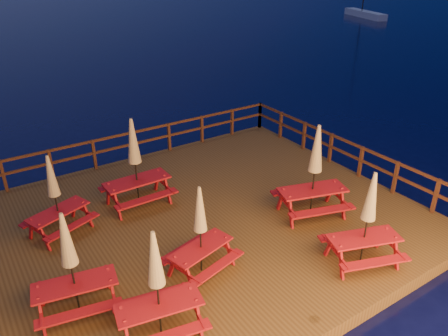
{
  "coord_description": "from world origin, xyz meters",
  "views": [
    {
      "loc": [
        -5.32,
        -9.19,
        7.34
      ],
      "look_at": [
        1.17,
        0.6,
        1.46
      ],
      "focal_mm": 35.0,
      "sensor_mm": 36.0,
      "label": 1
    }
  ],
  "objects_px": {
    "picnic_table_0": "(70,263)",
    "picnic_table_1": "(55,194)",
    "sailboat": "(365,14)",
    "picnic_table_2": "(157,283)"
  },
  "relations": [
    {
      "from": "sailboat",
      "to": "picnic_table_0",
      "type": "height_order",
      "value": "sailboat"
    },
    {
      "from": "sailboat",
      "to": "picnic_table_2",
      "type": "bearing_deg",
      "value": -126.88
    },
    {
      "from": "picnic_table_1",
      "to": "picnic_table_2",
      "type": "bearing_deg",
      "value": -101.45
    },
    {
      "from": "sailboat",
      "to": "picnic_table_1",
      "type": "relative_size",
      "value": 4.72
    },
    {
      "from": "picnic_table_1",
      "to": "picnic_table_2",
      "type": "distance_m",
      "value": 4.7
    },
    {
      "from": "picnic_table_0",
      "to": "picnic_table_1",
      "type": "relative_size",
      "value": 1.05
    },
    {
      "from": "sailboat",
      "to": "picnic_table_0",
      "type": "distance_m",
      "value": 53.0
    },
    {
      "from": "sailboat",
      "to": "picnic_table_1",
      "type": "height_order",
      "value": "sailboat"
    },
    {
      "from": "picnic_table_0",
      "to": "picnic_table_2",
      "type": "relative_size",
      "value": 1.0
    },
    {
      "from": "sailboat",
      "to": "picnic_table_1",
      "type": "bearing_deg",
      "value": -131.6
    }
  ]
}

